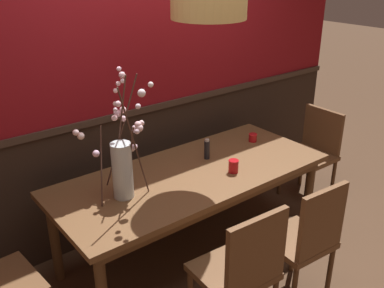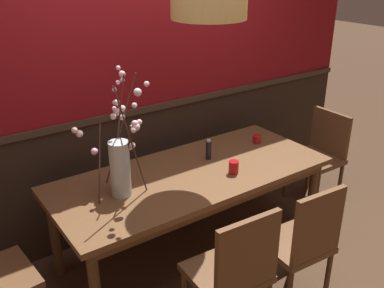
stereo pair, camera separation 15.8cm
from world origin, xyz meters
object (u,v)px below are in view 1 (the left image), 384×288
object	(u,v)px
chair_far_side_left	(104,164)
candle_holder_nearer_center	(253,137)
chair_near_side_right	(306,237)
dining_table	(192,181)
chair_head_east_end	(314,149)
chair_near_side_left	(242,268)
condiment_bottle	(207,149)
chair_far_side_right	(163,149)
vase_with_blossoms	(122,164)
candle_holder_nearer_edge	(233,166)

from	to	relation	value
chair_far_side_left	candle_holder_nearer_center	size ratio (longest dim) A/B	13.09
chair_near_side_right	candle_holder_nearer_center	world-z (taller)	chair_near_side_right
chair_far_side_left	dining_table	bearing A→B (deg)	-71.72
chair_head_east_end	chair_near_side_left	size ratio (longest dim) A/B	0.94
chair_near_side_right	condiment_bottle	distance (m)	1.04
dining_table	chair_far_side_left	world-z (taller)	chair_far_side_left
chair_head_east_end	condiment_bottle	distance (m)	1.30
chair_far_side_right	candle_holder_nearer_center	world-z (taller)	chair_far_side_right
chair_near_side_left	vase_with_blossoms	world-z (taller)	vase_with_blossoms
chair_near_side_right	chair_head_east_end	bearing A→B (deg)	35.40
vase_with_blossoms	candle_holder_nearer_center	xyz separation A→B (m)	(1.35, 0.11, -0.20)
vase_with_blossoms	dining_table	bearing A→B (deg)	-1.66
vase_with_blossoms	condiment_bottle	distance (m)	0.83
chair_head_east_end	vase_with_blossoms	world-z (taller)	vase_with_blossoms
condiment_bottle	chair_head_east_end	bearing A→B (deg)	-5.16
candle_holder_nearer_edge	chair_near_side_left	bearing A→B (deg)	-129.24
chair_far_side_left	candle_holder_nearer_edge	world-z (taller)	chair_far_side_left
chair_near_side_left	candle_holder_nearer_edge	world-z (taller)	chair_near_side_left
chair_far_side_right	candle_holder_nearer_center	size ratio (longest dim) A/B	12.67
dining_table	candle_holder_nearer_center	xyz separation A→B (m)	(0.78, 0.13, 0.12)
chair_near_side_right	dining_table	bearing A→B (deg)	106.85
dining_table	candle_holder_nearer_edge	world-z (taller)	candle_holder_nearer_edge
dining_table	chair_far_side_left	size ratio (longest dim) A/B	2.21
dining_table	chair_near_side_right	world-z (taller)	chair_near_side_right
candle_holder_nearer_center	condiment_bottle	size ratio (longest dim) A/B	0.44
candle_holder_nearer_edge	chair_far_side_left	bearing A→B (deg)	116.53
chair_head_east_end	candle_holder_nearer_center	bearing A→B (deg)	169.77
chair_head_east_end	candle_holder_nearer_center	distance (m)	0.78
chair_near_side_left	candle_holder_nearer_center	distance (m)	1.47
chair_far_side_left	candle_holder_nearer_center	distance (m)	1.32
chair_near_side_left	chair_far_side_left	xyz separation A→B (m)	(0.00, 1.72, 0.02)
chair_near_side_right	vase_with_blossoms	distance (m)	1.31
chair_head_east_end	chair_near_side_right	bearing A→B (deg)	-144.60
dining_table	candle_holder_nearer_edge	size ratio (longest dim) A/B	21.39
chair_near_side_right	vase_with_blossoms	size ratio (longest dim) A/B	1.10
chair_far_side_right	chair_head_east_end	bearing A→B (deg)	-36.75
chair_near_side_left	candle_holder_nearer_edge	bearing A→B (deg)	50.76
chair_head_east_end	candle_holder_nearer_edge	world-z (taller)	chair_head_east_end
dining_table	chair_far_side_left	bearing A→B (deg)	108.28
chair_head_east_end	condiment_bottle	world-z (taller)	condiment_bottle
chair_head_east_end	condiment_bottle	xyz separation A→B (m)	(-1.26, 0.11, 0.31)
dining_table	chair_near_side_right	xyz separation A→B (m)	(0.27, -0.88, -0.14)
dining_table	chair_near_side_left	world-z (taller)	chair_near_side_left
vase_with_blossoms	condiment_bottle	xyz separation A→B (m)	(0.81, 0.10, -0.16)
dining_table	condiment_bottle	world-z (taller)	condiment_bottle
chair_head_east_end	candle_holder_nearer_center	world-z (taller)	chair_head_east_end
chair_far_side_left	candle_holder_nearer_edge	size ratio (longest dim) A/B	9.69
dining_table	condiment_bottle	size ratio (longest dim) A/B	12.67
dining_table	chair_far_side_right	size ratio (longest dim) A/B	2.28
chair_near_side_left	chair_far_side_left	distance (m)	1.72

